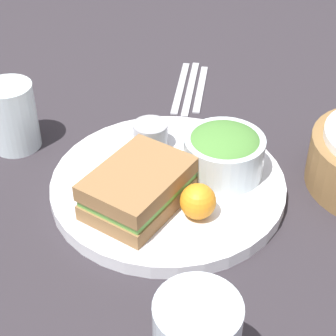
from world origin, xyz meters
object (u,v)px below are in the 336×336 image
at_px(fork, 181,87).
at_px(spoon, 201,88).
at_px(salad_bowl, 224,151).
at_px(water_glass, 12,116).
at_px(sandwich, 138,188).
at_px(knife, 191,87).
at_px(plate, 168,185).
at_px(dressing_cup, 150,136).

xyz_separation_m(fork, spoon, (-0.01, 0.03, 0.00)).
bearing_deg(salad_bowl, water_glass, -76.94).
bearing_deg(sandwich, spoon, -166.43).
bearing_deg(water_glass, knife, 152.13).
height_order(salad_bowl, knife, salad_bowl).
height_order(sandwich, spoon, sandwich).
xyz_separation_m(plate, dressing_cup, (-0.05, -0.06, 0.03)).
bearing_deg(spoon, dressing_cup, 165.76).
xyz_separation_m(sandwich, fork, (-0.32, -0.11, -0.04)).
height_order(sandwich, fork, sandwich).
xyz_separation_m(plate, sandwich, (0.06, -0.01, 0.04)).
bearing_deg(sandwich, dressing_cup, -155.68).
distance_m(fork, knife, 0.02).
bearing_deg(spoon, plate, 176.40).
distance_m(salad_bowl, fork, 0.28).
relative_size(plate, fork, 1.77).
bearing_deg(sandwich, fork, -160.45).
relative_size(dressing_cup, water_glass, 0.49).
height_order(plate, knife, plate).
bearing_deg(spoon, salad_bowl, -167.97).
relative_size(sandwich, dressing_cup, 2.81).
relative_size(sandwich, water_glass, 1.37).
distance_m(knife, water_glass, 0.33).
xyz_separation_m(sandwich, water_glass, (-0.04, -0.25, 0.00)).
xyz_separation_m(dressing_cup, fork, (-0.21, -0.06, -0.04)).
bearing_deg(plate, salad_bowl, 132.85).
distance_m(plate, dressing_cup, 0.09).
relative_size(sandwich, salad_bowl, 1.29).
distance_m(salad_bowl, knife, 0.27).
relative_size(knife, water_glass, 1.83).
bearing_deg(plate, dressing_cup, -131.98).
distance_m(sandwich, fork, 0.34).
height_order(dressing_cup, spoon, dressing_cup).
bearing_deg(dressing_cup, knife, -168.05).
height_order(salad_bowl, dressing_cup, salad_bowl).
bearing_deg(salad_bowl, sandwich, -29.26).
xyz_separation_m(sandwich, knife, (-0.33, -0.10, -0.04)).
height_order(salad_bowl, spoon, salad_bowl).
relative_size(salad_bowl, knife, 0.58).
height_order(plate, water_glass, water_glass).
bearing_deg(knife, salad_bowl, -164.20).
bearing_deg(fork, plate, -176.40).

